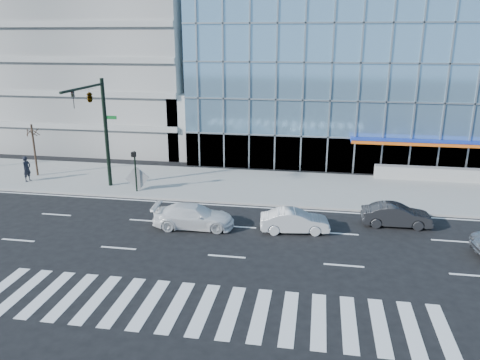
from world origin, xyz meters
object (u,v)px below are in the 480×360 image
object	(u,v)px
street_tree_near	(32,131)
tilted_panel	(137,178)
white_suv	(194,216)
traffic_signal	(95,109)
white_sedan	(295,221)
pedestrian	(27,169)
dark_sedan	(396,215)
ped_signal_post	(135,165)

from	to	relation	value
street_tree_near	tilted_panel	size ratio (longest dim) A/B	3.25
tilted_panel	white_suv	bearing A→B (deg)	-46.07
street_tree_near	traffic_signal	bearing A→B (deg)	-22.71
white_sedan	tilted_panel	xyz separation A→B (m)	(-11.79, 5.37, 0.40)
white_sedan	traffic_signal	bearing A→B (deg)	64.14
white_suv	pedestrian	size ratio (longest dim) A/B	2.44
white_sedan	tilted_panel	size ratio (longest dim) A/B	3.09
traffic_signal	tilted_panel	bearing A→B (deg)	15.12
street_tree_near	white_sedan	world-z (taller)	street_tree_near
white_sedan	pedestrian	bearing A→B (deg)	66.30
dark_sedan	white_sedan	bearing A→B (deg)	106.23
ped_signal_post	white_sedan	xyz separation A→B (m)	(11.79, -5.07, -1.48)
pedestrian	white_sedan	bearing A→B (deg)	-96.44
white_suv	tilted_panel	world-z (taller)	tilted_panel
dark_sedan	pedestrian	size ratio (longest dim) A/B	2.07
white_suv	dark_sedan	bearing A→B (deg)	-83.37
street_tree_near	white_suv	xyz separation A→B (m)	(15.29, -8.00, -3.08)
dark_sedan	white_suv	bearing A→B (deg)	99.27
ped_signal_post	pedestrian	distance (m)	9.43
street_tree_near	tilted_panel	xyz separation A→B (m)	(9.50, -2.26, -2.72)
dark_sedan	pedestrian	bearing A→B (deg)	79.74
white_sedan	dark_sedan	bearing A→B (deg)	-79.86
traffic_signal	ped_signal_post	world-z (taller)	traffic_signal
street_tree_near	pedestrian	world-z (taller)	street_tree_near
street_tree_near	dark_sedan	bearing A→B (deg)	-11.80
white_sedan	tilted_panel	distance (m)	12.96
ped_signal_post	street_tree_near	xyz separation A→B (m)	(-9.50, 2.56, 1.64)
white_sedan	street_tree_near	bearing A→B (deg)	62.62
traffic_signal	dark_sedan	distance (m)	21.20
street_tree_near	tilted_panel	bearing A→B (deg)	-13.35
street_tree_near	white_sedan	xyz separation A→B (m)	(21.29, -7.63, -3.12)
street_tree_near	tilted_panel	world-z (taller)	street_tree_near
pedestrian	dark_sedan	bearing A→B (deg)	-89.09
traffic_signal	white_suv	xyz separation A→B (m)	(8.29, -5.07, -5.46)
pedestrian	tilted_panel	xyz separation A→B (m)	(9.32, -0.69, -0.08)
ped_signal_post	dark_sedan	size ratio (longest dim) A/B	0.73
tilted_panel	dark_sedan	bearing A→B (deg)	-12.26
white_sedan	dark_sedan	xyz separation A→B (m)	(6.00, 1.93, 0.01)
dark_sedan	pedestrian	world-z (taller)	pedestrian
street_tree_near	white_sedan	distance (m)	22.83
white_suv	tilted_panel	distance (m)	8.16
traffic_signal	tilted_panel	distance (m)	5.72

